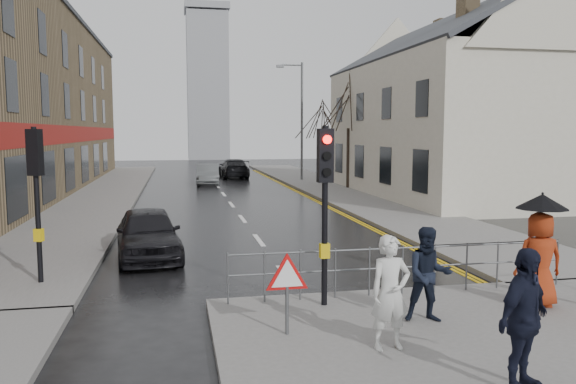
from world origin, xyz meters
name	(u,v)px	position (x,y,z in m)	size (l,w,h in m)	color
ground	(317,316)	(0.00, 0.00, 0.00)	(120.00, 120.00, 0.00)	black
left_pavement	(105,192)	(-6.50, 23.00, 0.07)	(4.00, 44.00, 0.14)	#605E5B
right_pavement	(319,184)	(6.50, 25.00, 0.07)	(4.00, 40.00, 0.14)	#605E5B
pavement_bridge_right	(529,261)	(6.50, 3.00, 0.07)	(4.00, 4.20, 0.14)	#605E5B
building_right_cream	(453,106)	(12.00, 18.00, 4.78)	(9.00, 16.40, 10.10)	beige
church_tower	(208,87)	(1.50, 62.00, 9.00)	(5.00, 5.00, 18.00)	gray
traffic_signal_near_left	(325,184)	(0.20, 0.20, 2.46)	(0.28, 0.27, 3.40)	black
traffic_signal_far_left	(36,177)	(-5.50, 3.00, 2.46)	(0.34, 0.33, 3.40)	black
guard_railing_front	(403,259)	(1.95, 0.60, 0.86)	(7.14, 0.04, 1.00)	#595B5E
warning_sign	(287,280)	(-0.80, -1.21, 1.04)	(0.80, 0.07, 1.35)	#595B5E
street_lamp	(299,113)	(5.82, 28.00, 4.71)	(1.83, 0.25, 8.00)	#595B5E
tree_near	(349,103)	(7.50, 22.00, 5.14)	(2.40, 2.40, 6.58)	#31261B
tree_far	(323,118)	(8.00, 30.00, 4.42)	(2.40, 2.40, 5.64)	#31261B
pedestrian_a	(390,293)	(0.61, -2.11, 1.01)	(0.64, 0.42, 1.75)	silver
pedestrian_b	(429,275)	(1.73, -1.06, 0.97)	(0.81, 0.63, 1.66)	black
pedestrian_with_umbrella	(540,247)	(4.15, -0.67, 1.28)	(0.96, 0.96, 2.14)	maroon
pedestrian_d	(524,320)	(1.75, -3.75, 1.06)	(1.08, 0.45, 1.85)	black
car_parked	(148,233)	(-3.32, 5.57, 0.69)	(1.63, 4.05, 1.38)	black
car_mid	(208,174)	(-0.51, 26.98, 0.67)	(1.41, 4.04, 1.33)	#4F5355
car_far	(234,168)	(1.68, 32.06, 0.71)	(1.99, 4.90, 1.42)	black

